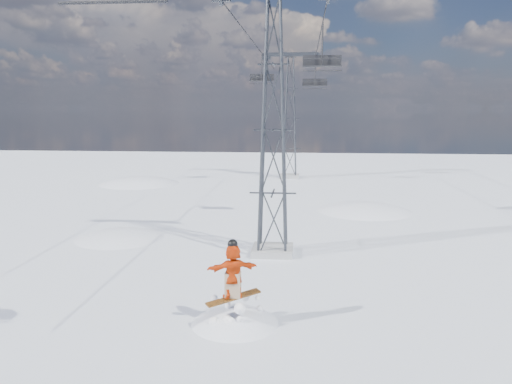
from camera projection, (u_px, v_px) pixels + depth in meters
ground at (228, 331)px, 14.53m from camera, size 120.00×120.00×0.00m
snow_terrain at (209, 324)px, 37.42m from camera, size 39.00×37.00×22.00m
lift_tower_near at (273, 131)px, 21.41m from camera, size 5.20×1.80×11.43m
lift_tower_far at (290, 119)px, 45.95m from camera, size 5.20×1.80×11.43m
haul_cables at (285, 38)px, 31.81m from camera, size 4.46×51.00×0.06m
snowboarder_jump at (235, 373)px, 15.33m from camera, size 4.40×4.40×6.64m
lift_chair_mid at (322, 62)px, 26.15m from camera, size 2.04×0.59×2.53m
lift_chair_far at (262, 78)px, 40.86m from camera, size 1.99×0.57×2.47m
lift_chair_extra at (315, 83)px, 44.37m from camera, size 2.20×0.63×2.73m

